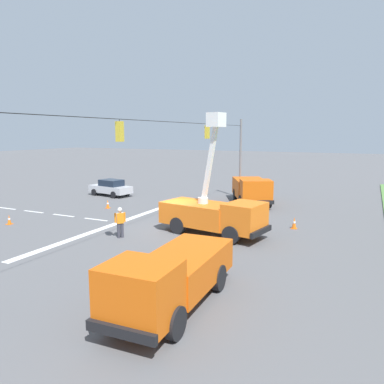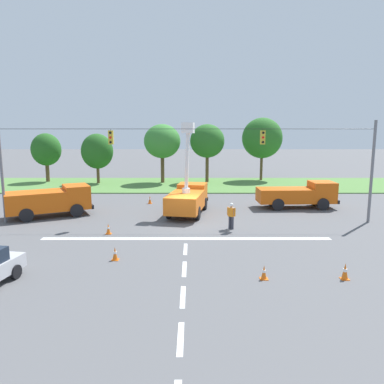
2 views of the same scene
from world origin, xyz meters
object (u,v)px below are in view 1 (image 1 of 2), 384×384
at_px(utility_truck_support_near, 171,276).
at_px(sedan_silver, 111,188).
at_px(road_worker, 120,221).
at_px(utility_truck_bucket_lift, 214,212).
at_px(traffic_cone_foreground_right, 108,204).
at_px(traffic_cone_mid_right, 169,206).
at_px(traffic_cone_near_bucket, 294,223).
at_px(utility_truck_support_far, 251,189).
at_px(traffic_cone_foreground_left, 9,220).

bearing_deg(utility_truck_support_near, sedan_silver, -137.50).
bearing_deg(road_worker, utility_truck_bucket_lift, 122.56).
bearing_deg(traffic_cone_foreground_right, road_worker, 42.80).
distance_m(utility_truck_bucket_lift, traffic_cone_mid_right, 7.74).
relative_size(traffic_cone_foreground_right, traffic_cone_mid_right, 0.99).
xyz_separation_m(utility_truck_support_near, traffic_cone_mid_right, (-14.35, -8.08, -0.81)).
relative_size(utility_truck_support_near, traffic_cone_near_bucket, 8.97).
xyz_separation_m(road_worker, traffic_cone_foreground_right, (-6.53, -6.04, -0.66)).
bearing_deg(traffic_cone_mid_right, sedan_silver, -113.25).
bearing_deg(traffic_cone_foreground_right, utility_truck_support_near, 44.86).
height_order(utility_truck_support_far, traffic_cone_foreground_right, utility_truck_support_far).
xyz_separation_m(utility_truck_support_near, traffic_cone_foreground_left, (-5.84, -15.35, -0.84)).
bearing_deg(traffic_cone_mid_right, traffic_cone_foreground_left, -40.50).
bearing_deg(traffic_cone_near_bucket, road_worker, -53.45).
bearing_deg(traffic_cone_foreground_left, utility_truck_support_near, 69.16).
bearing_deg(traffic_cone_foreground_right, utility_truck_support_far, 125.26).
relative_size(sedan_silver, traffic_cone_foreground_left, 7.01).
bearing_deg(traffic_cone_foreground_right, traffic_cone_mid_right, 106.25).
bearing_deg(traffic_cone_foreground_right, utility_truck_bucket_lift, 71.31).
bearing_deg(utility_truck_support_far, utility_truck_bucket_lift, 4.74).
xyz_separation_m(utility_truck_bucket_lift, traffic_cone_near_bucket, (-3.46, 4.03, -0.98)).
relative_size(utility_truck_support_far, traffic_cone_mid_right, 9.49).
bearing_deg(sedan_silver, utility_truck_support_far, 98.17).
distance_m(road_worker, traffic_cone_foreground_right, 8.92).
height_order(road_worker, traffic_cone_near_bucket, road_worker).
xyz_separation_m(utility_truck_support_far, sedan_silver, (1.91, -13.31, -0.46)).
xyz_separation_m(sedan_silver, traffic_cone_near_bucket, (5.13, 18.21, -0.42)).
xyz_separation_m(utility_truck_bucket_lift, traffic_cone_foreground_right, (-3.60, -10.63, -1.01)).
height_order(utility_truck_support_near, traffic_cone_foreground_left, utility_truck_support_near).
xyz_separation_m(utility_truck_support_near, traffic_cone_foreground_right, (-12.95, -12.89, -0.81)).
height_order(traffic_cone_foreground_left, traffic_cone_foreground_right, traffic_cone_foreground_right).
relative_size(utility_truck_bucket_lift, traffic_cone_foreground_right, 10.30).
bearing_deg(traffic_cone_foreground_left, traffic_cone_near_bucket, 112.14).
distance_m(utility_truck_bucket_lift, road_worker, 5.46).
height_order(utility_truck_support_near, utility_truck_support_far, utility_truck_support_far).
xyz_separation_m(utility_truck_bucket_lift, road_worker, (2.93, -4.59, -0.35)).
bearing_deg(traffic_cone_foreground_left, utility_truck_support_far, 138.89).
distance_m(utility_truck_bucket_lift, utility_truck_support_far, 10.54).
xyz_separation_m(utility_truck_bucket_lift, traffic_cone_foreground_left, (3.51, -13.10, -1.03)).
height_order(utility_truck_support_near, sedan_silver, utility_truck_support_near).
relative_size(utility_truck_support_far, road_worker, 3.74).
distance_m(utility_truck_bucket_lift, traffic_cone_foreground_right, 11.27).
relative_size(sedan_silver, road_worker, 2.56).
xyz_separation_m(traffic_cone_foreground_right, traffic_cone_mid_right, (-1.40, 4.80, 0.01)).
relative_size(traffic_cone_foreground_left, traffic_cone_near_bucket, 0.87).
height_order(sedan_silver, traffic_cone_foreground_right, sedan_silver).
relative_size(utility_truck_support_far, traffic_cone_foreground_left, 10.23).
xyz_separation_m(utility_truck_support_far, traffic_cone_near_bucket, (7.04, 4.90, -0.88)).
xyz_separation_m(road_worker, traffic_cone_mid_right, (-7.93, -1.24, -0.66)).
bearing_deg(utility_truck_support_near, traffic_cone_mid_right, -150.61).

